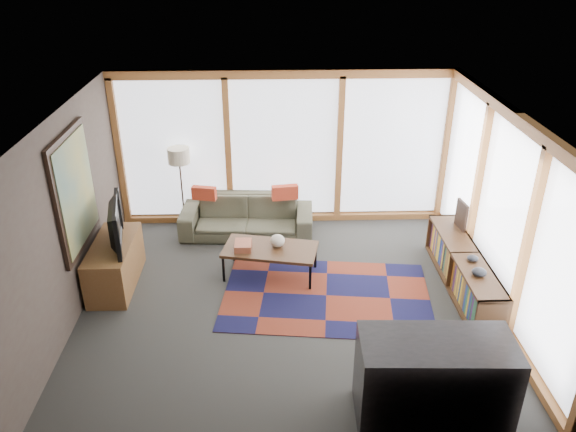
{
  "coord_description": "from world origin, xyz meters",
  "views": [
    {
      "loc": [
        -0.22,
        -6.28,
        4.47
      ],
      "look_at": [
        0.0,
        0.4,
        1.1
      ],
      "focal_mm": 35.0,
      "sensor_mm": 36.0,
      "label": 1
    }
  ],
  "objects_px": {
    "sofa": "(247,217)",
    "floor_lamp": "(182,189)",
    "bar_counter": "(433,381)",
    "tv_console": "(115,264)",
    "television": "(110,224)",
    "coffee_table": "(270,261)",
    "bookshelf": "(463,270)"
  },
  "relations": [
    {
      "from": "sofa",
      "to": "floor_lamp",
      "type": "distance_m",
      "value": 1.17
    },
    {
      "from": "sofa",
      "to": "bar_counter",
      "type": "relative_size",
      "value": 1.42
    },
    {
      "from": "tv_console",
      "to": "television",
      "type": "xyz_separation_m",
      "value": [
        0.02,
        -0.0,
        0.63
      ]
    },
    {
      "from": "sofa",
      "to": "tv_console",
      "type": "distance_m",
      "value": 2.3
    },
    {
      "from": "bar_counter",
      "to": "floor_lamp",
      "type": "bearing_deg",
      "value": 127.82
    },
    {
      "from": "coffee_table",
      "to": "television",
      "type": "distance_m",
      "value": 2.29
    },
    {
      "from": "floor_lamp",
      "to": "coffee_table",
      "type": "distance_m",
      "value": 2.15
    },
    {
      "from": "television",
      "to": "bar_counter",
      "type": "height_order",
      "value": "television"
    },
    {
      "from": "bookshelf",
      "to": "television",
      "type": "relative_size",
      "value": 2.17
    },
    {
      "from": "coffee_table",
      "to": "tv_console",
      "type": "distance_m",
      "value": 2.19
    },
    {
      "from": "bookshelf",
      "to": "floor_lamp",
      "type": "bearing_deg",
      "value": 154.64
    },
    {
      "from": "sofa",
      "to": "coffee_table",
      "type": "xyz_separation_m",
      "value": [
        0.38,
        -1.26,
        -0.09
      ]
    },
    {
      "from": "floor_lamp",
      "to": "coffee_table",
      "type": "bearing_deg",
      "value": -46.43
    },
    {
      "from": "coffee_table",
      "to": "television",
      "type": "xyz_separation_m",
      "value": [
        -2.16,
        -0.18,
        0.74
      ]
    },
    {
      "from": "floor_lamp",
      "to": "television",
      "type": "xyz_separation_m",
      "value": [
        -0.72,
        -1.69,
        0.24
      ]
    },
    {
      "from": "sofa",
      "to": "floor_lamp",
      "type": "relative_size",
      "value": 1.5
    },
    {
      "from": "television",
      "to": "bar_counter",
      "type": "distance_m",
      "value": 4.61
    },
    {
      "from": "floor_lamp",
      "to": "tv_console",
      "type": "xyz_separation_m",
      "value": [
        -0.74,
        -1.69,
        -0.39
      ]
    },
    {
      "from": "sofa",
      "to": "television",
      "type": "height_order",
      "value": "television"
    },
    {
      "from": "bar_counter",
      "to": "tv_console",
      "type": "bearing_deg",
      "value": 148.0
    },
    {
      "from": "bookshelf",
      "to": "tv_console",
      "type": "distance_m",
      "value": 4.87
    },
    {
      "from": "television",
      "to": "bar_counter",
      "type": "bearing_deg",
      "value": -136.35
    },
    {
      "from": "tv_console",
      "to": "bar_counter",
      "type": "height_order",
      "value": "bar_counter"
    },
    {
      "from": "bookshelf",
      "to": "bar_counter",
      "type": "distance_m",
      "value": 2.56
    },
    {
      "from": "coffee_table",
      "to": "bar_counter",
      "type": "relative_size",
      "value": 0.88
    },
    {
      "from": "sofa",
      "to": "bookshelf",
      "type": "xyz_separation_m",
      "value": [
        3.05,
        -1.69,
        -0.02
      ]
    },
    {
      "from": "sofa",
      "to": "floor_lamp",
      "type": "bearing_deg",
      "value": 170.05
    },
    {
      "from": "bookshelf",
      "to": "television",
      "type": "bearing_deg",
      "value": 176.94
    },
    {
      "from": "coffee_table",
      "to": "floor_lamp",
      "type": "bearing_deg",
      "value": 133.57
    },
    {
      "from": "sofa",
      "to": "bookshelf",
      "type": "bearing_deg",
      "value": -25.28
    },
    {
      "from": "bookshelf",
      "to": "bar_counter",
      "type": "xyz_separation_m",
      "value": [
        -1.06,
        -2.32,
        0.19
      ]
    },
    {
      "from": "sofa",
      "to": "bar_counter",
      "type": "bearing_deg",
      "value": -59.82
    }
  ]
}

